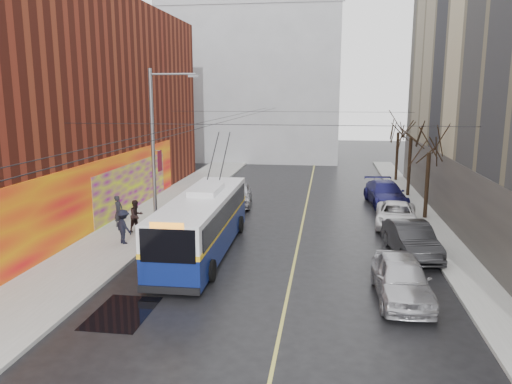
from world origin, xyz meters
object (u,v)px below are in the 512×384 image
Objects in this scene: parked_car_c at (396,215)px; pedestrian_a at (119,211)px; parked_car_b at (411,240)px; trolleybus at (203,222)px; pedestrian_c at (124,227)px; tree_far at (399,124)px; parked_car_d at (385,193)px; tree_near at (430,140)px; tree_mid at (412,128)px; streetlight_pole at (156,149)px; pedestrian_b at (136,216)px; following_car at (238,194)px; parked_car_a at (402,278)px.

parked_car_c is 16.23m from pedestrian_a.
parked_car_b is 5.49m from parked_car_c.
trolleybus is 6.55× the size of pedestrian_c.
tree_far is 1.15× the size of parked_car_d.
parked_car_c is at bearing -136.01° from tree_near.
tree_mid is 1.33× the size of parked_car_c.
streetlight_pole reaches higher than pedestrian_b.
tree_near reaches higher than following_car.
parked_car_d reaches higher than following_car.
trolleybus reaches higher than following_car.
parked_car_a reaches higher than parked_car_c.
following_car is (-10.25, -1.59, -0.03)m from parked_car_d.
pedestrian_c is at bearing -151.17° from parked_car_c.
tree_far reaches higher than tree_near.
pedestrian_c is (-4.26, 0.40, -0.49)m from trolleybus.
tree_mid reaches higher than parked_car_c.
parked_car_d is at bearing -55.66° from pedestrian_a.
parked_car_b is (13.14, -1.42, -4.03)m from streetlight_pole.
parked_car_a is at bearing -29.80° from streetlight_pole.
pedestrian_c is at bearing -121.66° from streetlight_pole.
pedestrian_c is (-16.33, -7.93, -3.93)m from tree_near.
trolleybus is 5.28m from pedestrian_b.
parked_car_b is (1.20, 5.42, -0.02)m from parked_car_a.
following_car is at bearing -75.60° from pedestrian_c.
parked_car_a is (-3.20, -19.84, -4.42)m from tree_mid.
streetlight_pole is at bearing -127.12° from tree_far.
tree_far is 1.33× the size of parked_car_b.
tree_far is 26.29m from pedestrian_a.
parked_car_d is (0.00, 11.35, 0.01)m from parked_car_b.
parked_car_c is 2.82× the size of pedestrian_c.
pedestrian_c is (1.66, -3.20, -0.01)m from pedestrian_a.
pedestrian_c is (0.23, -2.32, 0.00)m from pedestrian_b.
parked_car_a is 2.76× the size of pedestrian_b.
tree_mid is at bearing -101.49° from pedestrian_c.
pedestrian_b is 1.00× the size of pedestrian_c.
streetlight_pole reaches higher than tree_near.
tree_mid is at bearing 90.00° from tree_near.
following_car is 9.11m from pedestrian_a.
streetlight_pole reaches higher than tree_mid.
tree_far is 1.41× the size of following_car.
pedestrian_a is at bearing -165.27° from tree_near.
streetlight_pole is 1.79× the size of parked_car_c.
tree_mid is at bearing -90.00° from tree_far.
pedestrian_a is (-15.99, -8.66, 0.23)m from parked_car_d.
pedestrian_a reaches higher than pedestrian_c.
parked_car_a is 16.87m from pedestrian_a.
parked_car_b reaches higher than following_car.
tree_mid is 15.22m from parked_car_b.
parked_car_b is (10.07, 0.92, -0.72)m from trolleybus.
streetlight_pole is 1.37× the size of tree_far.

